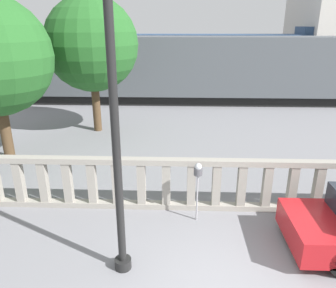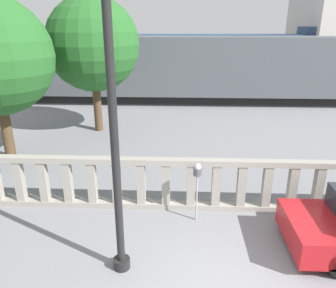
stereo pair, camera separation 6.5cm
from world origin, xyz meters
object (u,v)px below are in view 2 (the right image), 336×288
at_px(train_near, 266,69).
at_px(train_far, 175,55).
at_px(tree_right, 93,45).
at_px(parking_meter, 197,174).
at_px(lamppost, 110,62).

distance_m(train_near, train_far, 10.98).
relative_size(train_near, train_far, 1.00).
bearing_deg(tree_right, parking_meter, -59.61).
bearing_deg(train_near, tree_right, -145.96).
relative_size(parking_meter, train_near, 0.05).
height_order(parking_meter, tree_right, tree_right).
xyz_separation_m(lamppost, parking_meter, (1.47, 1.70, -2.63)).
distance_m(lamppost, parking_meter, 3.46).
xyz_separation_m(parking_meter, train_near, (4.33, 12.46, 0.75)).
bearing_deg(train_far, parking_meter, -87.21).
bearing_deg(tree_right, train_far, 79.08).
height_order(lamppost, train_far, lamppost).
relative_size(parking_meter, train_far, 0.05).
bearing_deg(tree_right, lamppost, -73.44).
bearing_deg(parking_meter, lamppost, -130.92).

